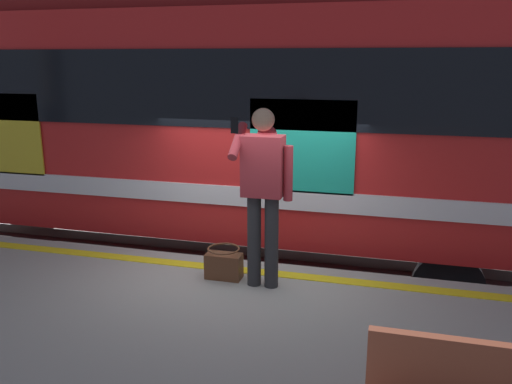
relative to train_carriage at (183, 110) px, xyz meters
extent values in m
plane|color=#3D3D3F|center=(-1.52, 1.80, -2.47)|extent=(26.67, 26.67, 0.00)
cube|color=yellow|center=(-1.52, 2.10, -1.52)|extent=(17.42, 0.16, 0.01)
cube|color=slate|center=(-1.52, 0.71, -2.39)|extent=(23.11, 0.08, 0.16)
cube|color=slate|center=(-1.52, -0.72, -2.39)|extent=(23.11, 0.08, 0.16)
cube|color=red|center=(0.00, -0.01, -0.10)|extent=(11.58, 2.76, 2.83)
cube|color=maroon|center=(0.00, -0.01, 1.43)|extent=(11.35, 2.54, 0.24)
cube|color=black|center=(0.00, 1.39, 0.39)|extent=(11.00, 0.03, 0.90)
cube|color=silver|center=(0.00, 1.39, -0.88)|extent=(11.00, 0.03, 0.24)
cube|color=#19A58C|center=(-2.03, 1.40, -0.24)|extent=(1.21, 0.02, 1.07)
cube|color=gold|center=(2.03, 1.40, -0.24)|extent=(1.21, 0.02, 1.07)
cylinder|color=black|center=(3.76, -1.11, -1.89)|extent=(0.84, 0.12, 0.84)
cylinder|color=black|center=(-3.76, 1.10, -1.89)|extent=(0.84, 0.12, 0.84)
cylinder|color=black|center=(-3.76, -1.11, -1.89)|extent=(0.84, 0.12, 0.84)
cylinder|color=#262628|center=(-1.92, 2.41, -1.05)|extent=(0.14, 0.14, 0.95)
cylinder|color=#262628|center=(-1.74, 2.41, -1.05)|extent=(0.14, 0.14, 0.95)
cube|color=maroon|center=(-1.83, 2.41, -0.28)|extent=(0.40, 0.24, 0.60)
sphere|color=maroon|center=(-1.83, 2.25, 0.00)|extent=(0.20, 0.20, 0.20)
sphere|color=tan|center=(-1.83, 2.41, 0.17)|extent=(0.22, 0.22, 0.22)
cylinder|color=maroon|center=(-2.08, 2.41, -0.34)|extent=(0.09, 0.09, 0.54)
cylinder|color=maroon|center=(-1.60, 2.49, -0.03)|extent=(0.09, 0.42, 0.33)
cube|color=black|center=(-1.60, 2.59, 0.13)|extent=(0.07, 0.02, 0.15)
cube|color=#59331E|center=(-1.39, 2.34, -1.39)|extent=(0.38, 0.19, 0.27)
torus|color=#59331E|center=(-1.39, 2.34, -1.20)|extent=(0.34, 0.34, 0.02)
camera|label=1|loc=(-3.07, 7.28, 0.74)|focal=37.05mm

